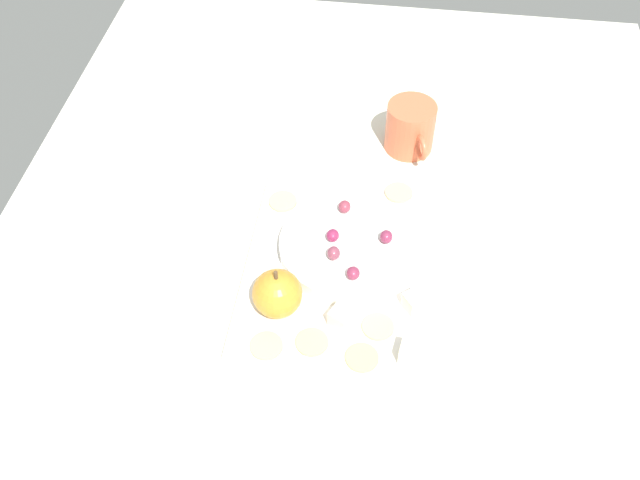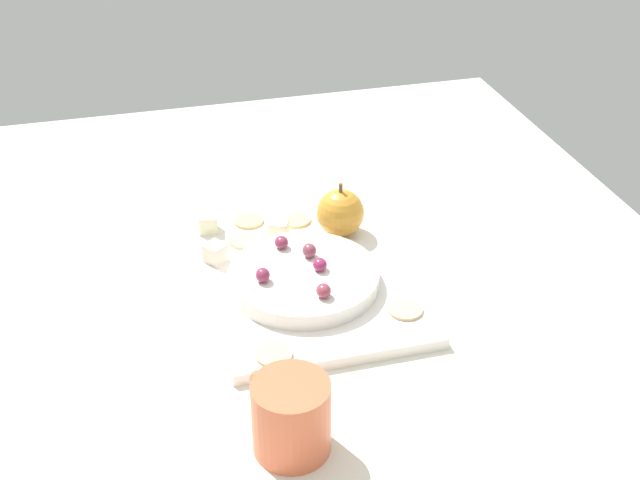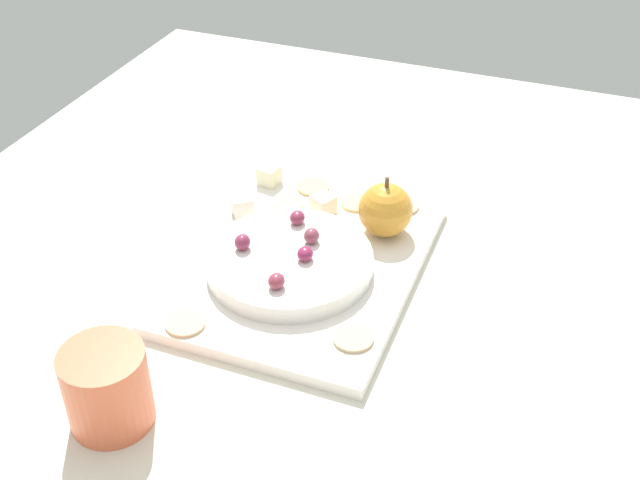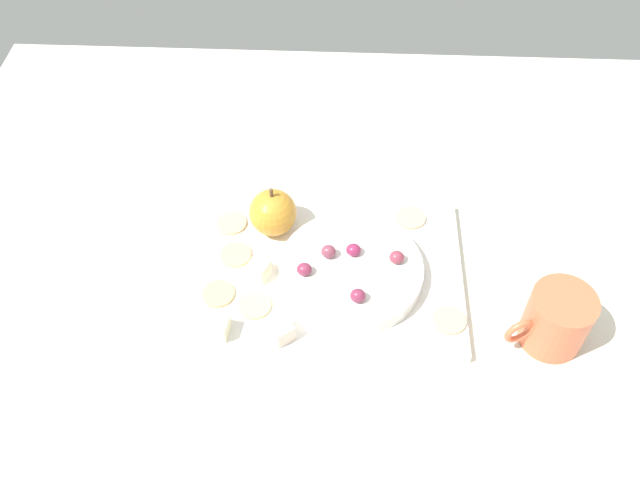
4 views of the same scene
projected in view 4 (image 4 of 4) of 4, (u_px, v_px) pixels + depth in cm
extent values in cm
cube|color=silver|center=(363.00, 286.00, 91.62)|extent=(129.62, 102.09, 4.07)
cube|color=white|center=(334.00, 274.00, 89.48)|extent=(33.79, 25.11, 1.47)
cylinder|color=white|center=(351.00, 271.00, 87.53)|extent=(18.73, 18.73, 2.15)
sphere|color=orange|center=(273.00, 212.00, 91.17)|extent=(6.49, 6.49, 6.49)
cylinder|color=brown|center=(271.00, 193.00, 88.22)|extent=(0.50, 0.50, 1.20)
cube|color=#EEE8BD|center=(218.00, 328.00, 81.70)|extent=(2.85, 2.85, 2.50)
cube|color=#F9E9C2|center=(259.00, 270.00, 87.41)|extent=(3.33, 3.33, 2.50)
cube|color=#F9E1CF|center=(281.00, 332.00, 81.38)|extent=(3.51, 3.51, 2.50)
cylinder|color=#D8BA89|center=(231.00, 223.00, 93.99)|extent=(4.19, 4.19, 0.40)
cylinder|color=#DAB98A|center=(411.00, 218.00, 94.65)|extent=(4.19, 4.19, 0.40)
cylinder|color=#D7B68A|center=(449.00, 320.00, 83.66)|extent=(4.19, 4.19, 0.40)
cylinder|color=#DCBA7E|center=(218.00, 294.00, 86.24)|extent=(4.19, 4.19, 0.40)
cylinder|color=#D2C388|center=(255.00, 305.00, 85.09)|extent=(4.19, 4.19, 0.40)
cylinder|color=#E1C283|center=(236.00, 255.00, 90.36)|extent=(4.19, 4.19, 0.40)
ellipsoid|color=#872D4C|center=(358.00, 296.00, 82.59)|extent=(1.95, 1.75, 1.80)
ellipsoid|color=#873E51|center=(328.00, 251.00, 87.04)|extent=(1.95, 1.75, 1.82)
ellipsoid|color=#93384A|center=(397.00, 259.00, 86.34)|extent=(1.95, 1.75, 1.69)
ellipsoid|color=#8A2F4B|center=(304.00, 269.00, 85.31)|extent=(1.95, 1.75, 1.62)
ellipsoid|color=#92284F|center=(354.00, 250.00, 87.37)|extent=(1.95, 1.75, 1.58)
cylinder|color=#E36843|center=(557.00, 319.00, 80.92)|extent=(7.80, 7.80, 8.13)
torus|color=#E36843|center=(520.00, 331.00, 79.83)|extent=(4.01, 2.24, 4.00)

